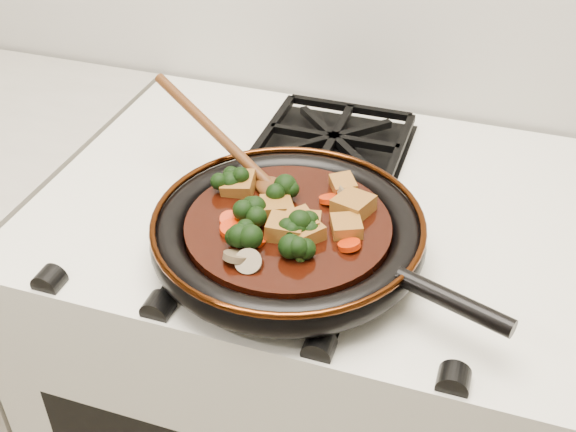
% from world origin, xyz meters
% --- Properties ---
extents(stove, '(0.76, 0.60, 0.90)m').
position_xyz_m(stove, '(0.00, 1.69, 0.45)').
color(stove, white).
rests_on(stove, ground).
extents(burner_grate_front, '(0.23, 0.23, 0.03)m').
position_xyz_m(burner_grate_front, '(0.00, 1.55, 0.91)').
color(burner_grate_front, black).
rests_on(burner_grate_front, stove).
extents(burner_grate_back, '(0.23, 0.23, 0.03)m').
position_xyz_m(burner_grate_back, '(0.00, 1.83, 0.91)').
color(burner_grate_back, black).
rests_on(burner_grate_back, stove).
extents(skillet, '(0.46, 0.35, 0.05)m').
position_xyz_m(skillet, '(0.02, 1.55, 0.94)').
color(skillet, black).
rests_on(skillet, burner_grate_front).
extents(braising_sauce, '(0.26, 0.26, 0.02)m').
position_xyz_m(braising_sauce, '(0.02, 1.55, 0.95)').
color(braising_sauce, black).
rests_on(braising_sauce, skillet).
extents(tofu_cube_0, '(0.05, 0.05, 0.03)m').
position_xyz_m(tofu_cube_0, '(-0.07, 1.60, 0.97)').
color(tofu_cube_0, brown).
rests_on(tofu_cube_0, braising_sauce).
extents(tofu_cube_1, '(0.04, 0.05, 0.02)m').
position_xyz_m(tofu_cube_1, '(0.06, 1.64, 0.97)').
color(tofu_cube_1, brown).
rests_on(tofu_cube_1, braising_sauce).
extents(tofu_cube_2, '(0.05, 0.05, 0.02)m').
position_xyz_m(tofu_cube_2, '(0.05, 1.53, 0.97)').
color(tofu_cube_2, brown).
rests_on(tofu_cube_2, braising_sauce).
extents(tofu_cube_3, '(0.05, 0.05, 0.02)m').
position_xyz_m(tofu_cube_3, '(0.09, 1.56, 0.97)').
color(tofu_cube_3, brown).
rests_on(tofu_cube_3, braising_sauce).
extents(tofu_cube_4, '(0.05, 0.05, 0.03)m').
position_xyz_m(tofu_cube_4, '(-0.00, 1.57, 0.97)').
color(tofu_cube_4, brown).
rests_on(tofu_cube_4, braising_sauce).
extents(tofu_cube_5, '(0.06, 0.06, 0.03)m').
position_xyz_m(tofu_cube_5, '(0.09, 1.60, 0.97)').
color(tofu_cube_5, brown).
rests_on(tofu_cube_5, braising_sauce).
extents(tofu_cube_6, '(0.06, 0.06, 0.03)m').
position_xyz_m(tofu_cube_6, '(0.03, 1.54, 0.97)').
color(tofu_cube_6, brown).
rests_on(tofu_cube_6, braising_sauce).
extents(tofu_cube_7, '(0.05, 0.05, 0.03)m').
position_xyz_m(tofu_cube_7, '(0.02, 1.53, 0.97)').
color(tofu_cube_7, brown).
rests_on(tofu_cube_7, braising_sauce).
extents(tofu_cube_8, '(0.05, 0.05, 0.02)m').
position_xyz_m(tofu_cube_8, '(0.04, 1.54, 0.97)').
color(tofu_cube_8, brown).
rests_on(tofu_cube_8, braising_sauce).
extents(broccoli_floret_0, '(0.08, 0.09, 0.07)m').
position_xyz_m(broccoli_floret_0, '(-0.08, 1.60, 0.97)').
color(broccoli_floret_0, black).
rests_on(broccoli_floret_0, braising_sauce).
extents(broccoli_floret_1, '(0.07, 0.07, 0.06)m').
position_xyz_m(broccoli_floret_1, '(0.04, 1.54, 0.97)').
color(broccoli_floret_1, black).
rests_on(broccoli_floret_1, braising_sauce).
extents(broccoli_floret_2, '(0.07, 0.07, 0.07)m').
position_xyz_m(broccoli_floret_2, '(-0.01, 1.59, 0.97)').
color(broccoli_floret_2, black).
rests_on(broccoli_floret_2, braising_sauce).
extents(broccoli_floret_3, '(0.07, 0.08, 0.07)m').
position_xyz_m(broccoli_floret_3, '(-0.02, 1.54, 0.97)').
color(broccoli_floret_3, black).
rests_on(broccoli_floret_3, braising_sauce).
extents(broccoli_floret_4, '(0.09, 0.08, 0.07)m').
position_xyz_m(broccoli_floret_4, '(-0.02, 1.50, 0.97)').
color(broccoli_floret_4, black).
rests_on(broccoli_floret_4, braising_sauce).
extents(broccoli_floret_5, '(0.07, 0.07, 0.07)m').
position_xyz_m(broccoli_floret_5, '(0.05, 1.49, 0.97)').
color(broccoli_floret_5, black).
rests_on(broccoli_floret_5, braising_sauce).
extents(broccoli_floret_6, '(0.08, 0.07, 0.07)m').
position_xyz_m(broccoli_floret_6, '(0.03, 1.53, 0.97)').
color(broccoli_floret_6, black).
rests_on(broccoli_floret_6, braising_sauce).
extents(carrot_coin_0, '(0.03, 0.03, 0.02)m').
position_xyz_m(carrot_coin_0, '(-0.01, 1.50, 0.96)').
color(carrot_coin_0, red).
rests_on(carrot_coin_0, braising_sauce).
extents(carrot_coin_1, '(0.03, 0.03, 0.02)m').
position_xyz_m(carrot_coin_1, '(-0.05, 1.53, 0.96)').
color(carrot_coin_1, red).
rests_on(carrot_coin_1, braising_sauce).
extents(carrot_coin_2, '(0.03, 0.03, 0.02)m').
position_xyz_m(carrot_coin_2, '(0.10, 1.53, 0.96)').
color(carrot_coin_2, red).
rests_on(carrot_coin_2, braising_sauce).
extents(carrot_coin_3, '(0.03, 0.03, 0.02)m').
position_xyz_m(carrot_coin_3, '(0.06, 1.61, 0.96)').
color(carrot_coin_3, red).
rests_on(carrot_coin_3, braising_sauce).
extents(carrot_coin_4, '(0.03, 0.03, 0.01)m').
position_xyz_m(carrot_coin_4, '(-0.04, 1.51, 0.96)').
color(carrot_coin_4, red).
rests_on(carrot_coin_4, braising_sauce).
extents(mushroom_slice_0, '(0.03, 0.03, 0.02)m').
position_xyz_m(mushroom_slice_0, '(-0.02, 1.46, 0.97)').
color(mushroom_slice_0, brown).
rests_on(mushroom_slice_0, braising_sauce).
extents(mushroom_slice_1, '(0.04, 0.04, 0.02)m').
position_xyz_m(mushroom_slice_1, '(-0.00, 1.46, 0.97)').
color(mushroom_slice_1, brown).
rests_on(mushroom_slice_1, braising_sauce).
extents(mushroom_slice_2, '(0.05, 0.05, 0.02)m').
position_xyz_m(mushroom_slice_2, '(0.08, 1.63, 0.97)').
color(mushroom_slice_2, brown).
rests_on(mushroom_slice_2, braising_sauce).
extents(wooden_spoon, '(0.15, 0.10, 0.26)m').
position_xyz_m(wooden_spoon, '(-0.09, 1.65, 0.98)').
color(wooden_spoon, '#4F2911').
rests_on(wooden_spoon, braising_sauce).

